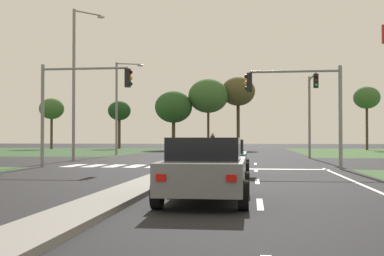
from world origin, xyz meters
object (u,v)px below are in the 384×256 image
car_teal_near (224,157)px  treeline_second (119,111)px  pedestrian_at_median (213,141)px  treeline_fourth (208,96)px  traffic_signal_far_right (312,101)px  treeline_fifth (238,92)px  street_lamp_third (119,103)px  car_grey_third (206,169)px  treeline_near (52,109)px  traffic_signal_near_right (303,97)px  traffic_signal_near_left (76,95)px  car_silver_second (182,147)px  treeline_sixth (367,98)px  treeline_third (174,107)px  street_lamp_second (76,76)px

car_teal_near → treeline_second: (-17.85, 49.66, 4.62)m
treeline_second → car_teal_near: bearing=-70.2°
pedestrian_at_median → treeline_fourth: 25.33m
traffic_signal_far_right → treeline_fifth: (-6.13, 29.43, 3.48)m
street_lamp_third → treeline_second: 27.17m
car_grey_third → pedestrian_at_median: pedestrian_at_median is taller
treeline_near → traffic_signal_near_right: bearing=-53.9°
traffic_signal_near_left → car_silver_second: bearing=77.7°
street_lamp_third → treeline_fourth: bearing=74.2°
treeline_sixth → treeline_third: bearing=-176.0°
treeline_second → treeline_sixth: treeline_sixth is taller
car_teal_near → treeline_fifth: treeline_fifth is taller
street_lamp_second → treeline_fifth: size_ratio=1.07×
treeline_fifth → treeline_sixth: (16.44, -0.31, -1.02)m
traffic_signal_far_right → treeline_fifth: size_ratio=0.64×
treeline_fifth → treeline_sixth: size_ratio=1.18×
traffic_signal_near_right → traffic_signal_near_left: size_ratio=0.94×
traffic_signal_near_left → treeline_near: 45.68m
treeline_near → treeline_second: treeline_near is taller
car_silver_second → treeline_fourth: size_ratio=0.45×
traffic_signal_far_right → street_lamp_third: bearing=157.8°
treeline_second → traffic_signal_far_right: bearing=-54.7°
traffic_signal_far_right → traffic_signal_near_right: bearing=-98.7°
traffic_signal_far_right → car_grey_third: bearing=-102.2°
car_grey_third → traffic_signal_far_right: bearing=77.8°
pedestrian_at_median → treeline_near: size_ratio=0.26×
treeline_near → treeline_sixth: bearing=-1.0°
treeline_third → treeline_near: bearing=172.1°
treeline_second → treeline_fifth: treeline_fifth is taller
treeline_fifth → traffic_signal_far_right: bearing=-78.2°
car_grey_third → treeline_fourth: 53.52m
car_teal_near → treeline_fourth: bearing=95.9°
treeline_fifth → traffic_signal_near_right: bearing=-84.0°
car_silver_second → treeline_third: bearing=-79.4°
pedestrian_at_median → treeline_third: 25.23m
street_lamp_third → treeline_third: street_lamp_third is taller
treeline_fifth → treeline_sixth: 16.47m
street_lamp_second → treeline_third: size_ratio=1.35×
pedestrian_at_median → treeline_fifth: 26.70m
treeline_fourth → street_lamp_third: bearing=-105.8°
car_grey_third → traffic_signal_far_right: size_ratio=0.68×
treeline_third → treeline_fourth: bearing=8.6°
car_grey_third → treeline_near: bearing=116.1°
pedestrian_at_median → treeline_near: treeline_near is taller
car_grey_third → traffic_signal_near_right: bearing=74.8°
treeline_second → treeline_near: bearing=-161.8°
treeline_sixth → car_silver_second: bearing=-128.5°
traffic_signal_near_left → pedestrian_at_median: 16.59m
treeline_second → treeline_fourth: 14.14m
treeline_near → car_grey_third: bearing=-63.9°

